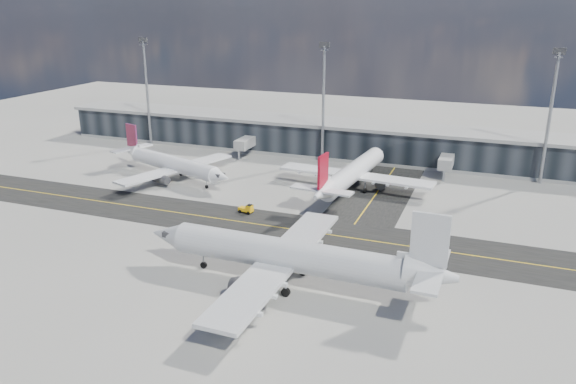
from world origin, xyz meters
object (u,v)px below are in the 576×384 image
Objects in this scene: airliner_af at (172,164)px; airliner_near at (292,256)px; baggage_tug at (247,209)px; service_van at (343,175)px; airliner_redtail at (353,173)px.

airliner_af is 0.77× the size of airliner_near.
service_van is at bearing 166.62° from baggage_tug.
airliner_af is at bearing -160.99° from service_van.
airliner_af is 40.28m from airliner_redtail.
baggage_tug is 0.58× the size of service_van.
baggage_tug is 30.00m from service_van.
airliner_near is 15.32× the size of baggage_tug.
airliner_af is at bearing 49.42° from airliner_near.
service_van is at bearing 130.27° from airliner_af.
airliner_near is at bearing -81.00° from airliner_redtail.
airliner_near reaches higher than airliner_af.
airliner_near is (2.64, -43.53, 0.54)m from airliner_redtail.
service_van is (35.77, 13.94, -2.77)m from airliner_af.
airliner_redtail is 7.84× the size of service_van.
baggage_tug is at bearing 79.56° from airliner_af.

